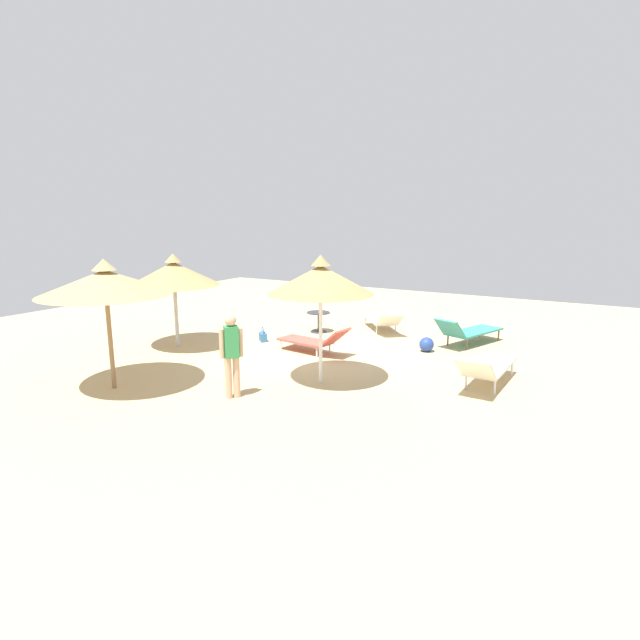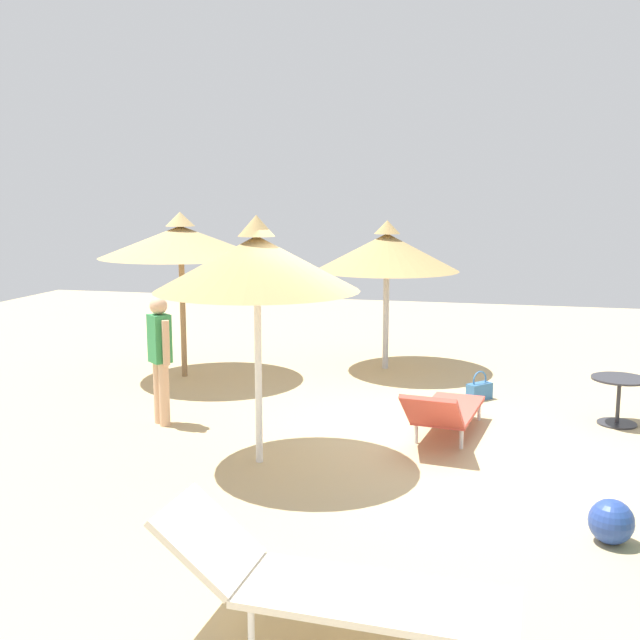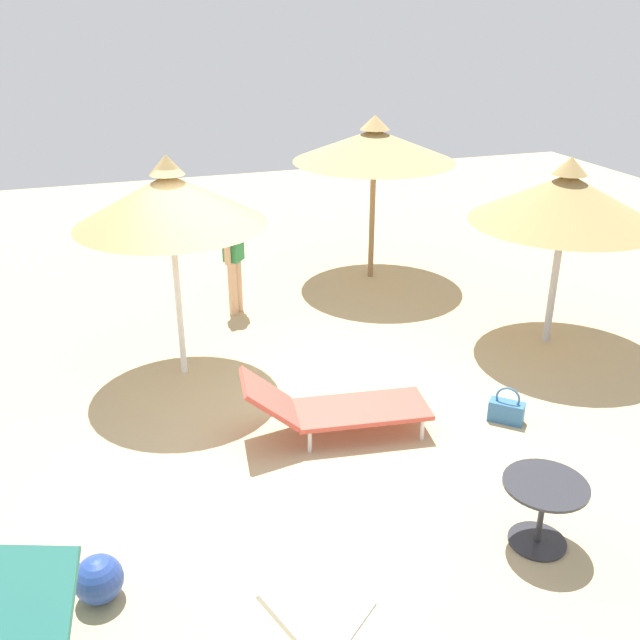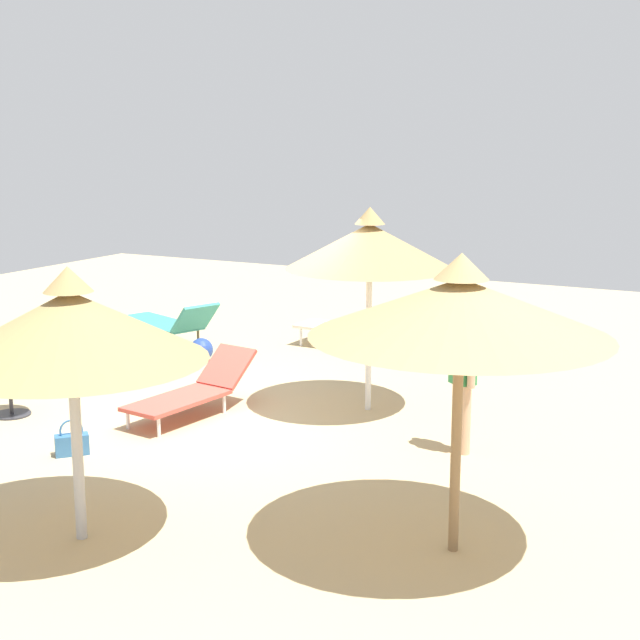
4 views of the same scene
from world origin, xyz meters
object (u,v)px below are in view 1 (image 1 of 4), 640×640
(lounge_chair_near_left, at_px, (487,367))
(beach_ball, at_px, (426,344))
(lounge_chair_edge, at_px, (468,331))
(parasol_umbrella_far_left, at_px, (105,282))
(side_table_round, at_px, (318,318))
(person_standing_center, at_px, (232,351))
(parasol_umbrella_far_right, at_px, (321,280))
(parasol_umbrella_near_right, at_px, (174,274))
(handbag, at_px, (263,336))
(lounge_chair_front, at_px, (314,340))
(lounge_chair_back, at_px, (382,320))

(lounge_chair_near_left, relative_size, beach_ball, 6.30)
(lounge_chair_edge, bearing_deg, lounge_chair_near_left, -70.13)
(parasol_umbrella_far_left, distance_m, side_table_round, 6.66)
(person_standing_center, distance_m, beach_ball, 5.53)
(lounge_chair_near_left, height_order, side_table_round, lounge_chair_near_left)
(parasol_umbrella_far_right, height_order, lounge_chair_near_left, parasol_umbrella_far_right)
(parasol_umbrella_near_right, distance_m, handbag, 2.90)
(lounge_chair_front, distance_m, lounge_chair_back, 3.18)
(lounge_chair_back, relative_size, beach_ball, 5.49)
(lounge_chair_back, xyz_separation_m, person_standing_center, (-0.26, -6.63, 0.56))
(parasol_umbrella_far_left, xyz_separation_m, parasol_umbrella_near_right, (-1.30, 3.03, -0.21))
(lounge_chair_edge, distance_m, handbag, 5.57)
(lounge_chair_near_left, distance_m, beach_ball, 2.73)
(side_table_round, bearing_deg, person_standing_center, -76.42)
(parasol_umbrella_far_left, distance_m, handbag, 5.04)
(side_table_round, bearing_deg, parasol_umbrella_near_right, -125.80)
(lounge_chair_back, relative_size, side_table_round, 2.97)
(parasol_umbrella_far_right, distance_m, handbag, 4.34)
(parasol_umbrella_far_left, bearing_deg, handbag, 86.13)
(parasol_umbrella_near_right, relative_size, handbag, 5.91)
(lounge_chair_near_left, bearing_deg, parasol_umbrella_near_right, -173.96)
(side_table_round, bearing_deg, beach_ball, -8.58)
(lounge_chair_front, distance_m, lounge_chair_edge, 4.19)
(parasol_umbrella_far_right, bearing_deg, lounge_chair_near_left, 25.78)
(lounge_chair_near_left, bearing_deg, parasol_umbrella_far_left, -149.25)
(handbag, xyz_separation_m, beach_ball, (4.27, 1.20, 0.05))
(lounge_chair_edge, distance_m, beach_ball, 1.43)
(parasol_umbrella_far_left, xyz_separation_m, lounge_chair_edge, (5.32, 7.02, -1.75))
(parasol_umbrella_near_right, bearing_deg, lounge_chair_front, 19.59)
(parasol_umbrella_near_right, height_order, lounge_chair_edge, parasol_umbrella_near_right)
(parasol_umbrella_near_right, height_order, lounge_chair_back, parasol_umbrella_near_right)
(parasol_umbrella_far_left, bearing_deg, lounge_chair_front, 63.04)
(parasol_umbrella_near_right, xyz_separation_m, beach_ball, (5.88, 2.79, -1.75))
(person_standing_center, bearing_deg, lounge_chair_back, 87.75)
(parasol_umbrella_far_left, relative_size, lounge_chair_near_left, 1.11)
(lounge_chair_edge, relative_size, person_standing_center, 1.45)
(handbag, bearing_deg, parasol_umbrella_near_right, -135.53)
(lounge_chair_front, relative_size, lounge_chair_edge, 0.85)
(person_standing_center, xyz_separation_m, side_table_round, (-1.35, 5.57, -0.50))
(parasol_umbrella_far_right, relative_size, lounge_chair_back, 1.29)
(parasol_umbrella_near_right, distance_m, person_standing_center, 4.48)
(lounge_chair_front, height_order, beach_ball, lounge_chair_front)
(parasol_umbrella_far_right, distance_m, lounge_chair_edge, 5.31)
(lounge_chair_near_left, bearing_deg, handbag, 172.92)
(parasol_umbrella_near_right, bearing_deg, person_standing_center, -31.14)
(lounge_chair_back, height_order, side_table_round, lounge_chair_back)
(person_standing_center, relative_size, beach_ball, 4.33)
(parasol_umbrella_near_right, bearing_deg, lounge_chair_back, 47.57)
(parasol_umbrella_far_left, bearing_deg, lounge_chair_back, 70.00)
(parasol_umbrella_far_right, height_order, person_standing_center, parasol_umbrella_far_right)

